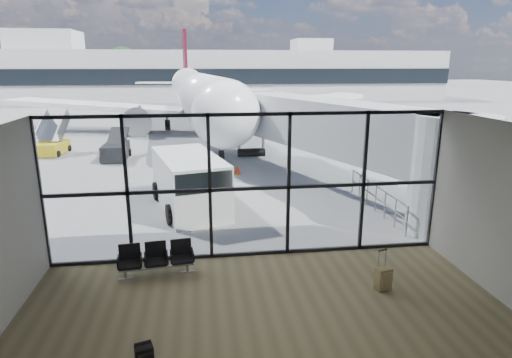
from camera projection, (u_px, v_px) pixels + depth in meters
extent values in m
plane|color=slate|center=(211.00, 114.00, 51.81)|extent=(220.00, 220.00, 0.00)
cube|color=brown|center=(271.00, 330.00, 9.69)|extent=(12.00, 8.00, 0.01)
cube|color=silver|center=(273.00, 134.00, 8.53)|extent=(12.00, 8.00, 0.02)
cube|color=white|center=(250.00, 187.00, 12.94)|extent=(12.00, 0.04, 4.50)
cube|color=black|center=(250.00, 253.00, 13.51)|extent=(12.00, 0.12, 0.10)
cube|color=black|center=(250.00, 189.00, 12.95)|extent=(12.00, 0.12, 0.10)
cube|color=black|center=(249.00, 114.00, 12.37)|extent=(12.00, 0.12, 0.10)
cube|color=black|center=(41.00, 195.00, 12.17)|extent=(0.10, 0.12, 4.50)
cube|color=black|center=(127.00, 191.00, 12.48)|extent=(0.10, 0.12, 4.50)
cube|color=black|center=(210.00, 188.00, 12.79)|extent=(0.10, 0.12, 4.50)
cube|color=black|center=(288.00, 185.00, 13.09)|extent=(0.10, 0.12, 4.50)
cube|color=black|center=(363.00, 183.00, 13.40)|extent=(0.10, 0.12, 4.50)
cube|color=black|center=(435.00, 180.00, 13.71)|extent=(0.10, 0.12, 4.50)
cylinder|color=#A5A8AB|center=(451.00, 176.00, 14.86)|extent=(2.80, 2.80, 4.20)
cube|color=#A5A8AB|center=(322.00, 124.00, 20.99)|extent=(7.45, 14.81, 2.40)
cube|color=#A5A8AB|center=(251.00, 110.00, 27.35)|extent=(2.60, 2.20, 2.60)
cylinder|color=gray|center=(239.00, 143.00, 27.79)|extent=(0.20, 0.20, 1.80)
cylinder|color=gray|center=(263.00, 142.00, 27.99)|extent=(0.20, 0.20, 1.80)
cylinder|color=black|center=(251.00, 152.00, 28.06)|extent=(1.80, 0.56, 0.56)
cylinder|color=gray|center=(407.00, 222.00, 14.87)|extent=(0.06, 0.06, 1.10)
cylinder|color=gray|center=(395.00, 213.00, 15.73)|extent=(0.06, 0.06, 1.10)
cylinder|color=gray|center=(385.00, 205.00, 16.59)|extent=(0.06, 0.06, 1.10)
cylinder|color=gray|center=(376.00, 198.00, 17.45)|extent=(0.06, 0.06, 1.10)
cylinder|color=gray|center=(367.00, 192.00, 18.31)|extent=(0.06, 0.06, 1.10)
cylinder|color=gray|center=(359.00, 186.00, 19.17)|extent=(0.06, 0.06, 1.10)
cylinder|color=gray|center=(352.00, 181.00, 20.03)|extent=(0.06, 0.06, 1.10)
cylinder|color=gray|center=(377.00, 186.00, 17.31)|extent=(0.06, 5.40, 0.06)
cylinder|color=gray|center=(376.00, 197.00, 17.44)|extent=(0.06, 5.40, 0.06)
cube|color=silver|center=(206.00, 76.00, 71.83)|extent=(80.00, 12.00, 8.00)
cube|color=black|center=(207.00, 77.00, 66.00)|extent=(80.00, 0.20, 2.40)
cube|color=silver|center=(45.00, 40.00, 67.20)|extent=(10.00, 8.00, 3.00)
cube|color=silver|center=(311.00, 45.00, 72.85)|extent=(6.00, 6.00, 2.00)
cylinder|color=#382619|center=(23.00, 88.00, 77.76)|extent=(0.50, 0.50, 3.42)
sphere|color=#183313|center=(20.00, 64.00, 76.68)|extent=(6.27, 6.27, 6.27)
cylinder|color=#382619|center=(58.00, 90.00, 78.63)|extent=(0.50, 0.50, 2.70)
sphere|color=#183313|center=(56.00, 71.00, 77.77)|extent=(4.95, 4.95, 4.95)
cylinder|color=#382619|center=(92.00, 88.00, 79.35)|extent=(0.50, 0.50, 3.06)
sphere|color=#183313|center=(90.00, 68.00, 78.38)|extent=(5.61, 5.61, 5.61)
cylinder|color=#382619|center=(125.00, 87.00, 80.07)|extent=(0.50, 0.50, 3.42)
sphere|color=#183313|center=(123.00, 64.00, 78.99)|extent=(6.27, 6.27, 6.27)
cube|color=gray|center=(157.00, 268.00, 12.17)|extent=(2.11, 0.31, 0.04)
cube|color=black|center=(130.00, 265.00, 11.95)|extent=(0.65, 0.62, 0.08)
cube|color=black|center=(130.00, 252.00, 12.14)|extent=(0.60, 0.13, 0.53)
cube|color=black|center=(156.00, 262.00, 12.12)|extent=(0.65, 0.62, 0.08)
cube|color=black|center=(156.00, 250.00, 12.31)|extent=(0.60, 0.13, 0.53)
cube|color=black|center=(182.00, 259.00, 12.29)|extent=(0.65, 0.62, 0.08)
cube|color=black|center=(181.00, 247.00, 12.48)|extent=(0.60, 0.13, 0.53)
cylinder|color=gray|center=(126.00, 275.00, 12.00)|extent=(0.06, 0.06, 0.24)
cylinder|color=gray|center=(188.00, 268.00, 12.40)|extent=(0.06, 0.06, 0.24)
cube|color=black|center=(144.00, 357.00, 8.44)|extent=(0.40, 0.31, 0.48)
cylinder|color=black|center=(143.00, 344.00, 8.48)|extent=(0.34, 0.18, 0.09)
cube|color=olive|center=(383.00, 279.00, 11.35)|extent=(0.46, 0.35, 0.61)
cube|color=olive|center=(387.00, 281.00, 11.23)|extent=(0.34, 0.13, 0.46)
cylinder|color=gray|center=(379.00, 260.00, 11.28)|extent=(0.03, 0.03, 0.51)
cylinder|color=gray|center=(386.00, 258.00, 11.36)|extent=(0.03, 0.03, 0.51)
cube|color=black|center=(383.00, 250.00, 11.26)|extent=(0.27, 0.11, 0.02)
cylinder|color=black|center=(376.00, 288.00, 11.49)|extent=(0.05, 0.07, 0.07)
cylinder|color=black|center=(383.00, 286.00, 11.58)|extent=(0.05, 0.07, 0.07)
cylinder|color=white|center=(199.00, 95.00, 38.66)|extent=(6.63, 31.80, 3.89)
sphere|color=white|center=(226.00, 114.00, 23.78)|extent=(3.89, 3.89, 3.89)
cone|color=white|center=(186.00, 83.00, 55.94)|extent=(4.43, 6.63, 3.89)
cube|color=black|center=(224.00, 104.00, 24.24)|extent=(2.42, 1.46, 0.53)
cube|color=white|center=(98.00, 106.00, 38.00)|extent=(16.19, 7.04, 1.25)
cylinder|color=black|center=(138.00, 120.00, 37.02)|extent=(2.51, 3.76, 2.21)
cube|color=white|center=(160.00, 83.00, 54.71)|extent=(5.98, 2.59, 0.19)
cube|color=white|center=(290.00, 102.00, 41.78)|extent=(15.93, 9.46, 1.25)
cylinder|color=black|center=(261.00, 116.00, 39.33)|extent=(2.51, 3.76, 2.21)
cube|color=white|center=(212.00, 82.00, 56.13)|extent=(6.09, 3.50, 0.19)
cube|color=#510B19|center=(185.00, 56.00, 55.04)|extent=(0.66, 4.01, 6.32)
cylinder|color=gray|center=(221.00, 150.00, 26.39)|extent=(0.21, 0.21, 1.47)
cylinder|color=black|center=(222.00, 156.00, 26.49)|extent=(0.33, 0.76, 0.74)
cylinder|color=black|center=(168.00, 125.00, 39.23)|extent=(0.56, 1.05, 1.01)
cylinder|color=black|center=(231.00, 123.00, 40.48)|extent=(0.56, 1.05, 1.01)
cube|color=silver|center=(189.00, 182.00, 17.78)|extent=(3.39, 5.53, 2.24)
cube|color=black|center=(200.00, 178.00, 15.91)|extent=(2.38, 1.81, 0.78)
cylinder|color=black|center=(171.00, 214.00, 16.07)|extent=(0.46, 0.83, 0.78)
cylinder|color=black|center=(227.00, 207.00, 16.85)|extent=(0.46, 0.83, 0.78)
cylinder|color=black|center=(157.00, 191.00, 19.09)|extent=(0.46, 0.83, 0.78)
cylinder|color=black|center=(205.00, 186.00, 19.87)|extent=(0.46, 0.83, 0.78)
cube|color=black|center=(116.00, 151.00, 27.01)|extent=(1.38, 2.93, 0.97)
cube|color=black|center=(118.00, 137.00, 27.93)|extent=(1.18, 2.43, 1.00)
cylinder|color=black|center=(102.00, 159.00, 26.06)|extent=(0.20, 0.49, 0.49)
cylinder|color=black|center=(125.00, 159.00, 26.24)|extent=(0.20, 0.49, 0.49)
cylinder|color=black|center=(108.00, 153.00, 27.92)|extent=(0.20, 0.49, 0.49)
cylinder|color=black|center=(130.00, 152.00, 28.10)|extent=(0.20, 0.49, 0.49)
cube|color=#B89A15|center=(51.00, 148.00, 28.64)|extent=(1.78, 2.86, 0.78)
cube|color=gray|center=(54.00, 129.00, 29.11)|extent=(1.55, 2.33, 1.45)
cylinder|color=black|center=(33.00, 154.00, 27.72)|extent=(0.23, 0.45, 0.43)
cylinder|color=black|center=(58.00, 154.00, 27.80)|extent=(0.23, 0.45, 0.43)
cylinder|color=black|center=(46.00, 148.00, 29.61)|extent=(0.23, 0.45, 0.43)
cylinder|color=black|center=(69.00, 148.00, 29.69)|extent=(0.23, 0.45, 0.43)
cube|color=orange|center=(158.00, 164.00, 25.92)|extent=(0.39, 0.39, 0.03)
cone|color=orange|center=(158.00, 159.00, 25.86)|extent=(0.37, 0.37, 0.56)
cube|color=#CF510A|center=(256.00, 155.00, 28.40)|extent=(0.38, 0.38, 0.03)
cone|color=#CF510A|center=(256.00, 151.00, 28.34)|extent=(0.36, 0.36, 0.54)
cube|color=red|center=(237.00, 174.00, 23.55)|extent=(0.37, 0.37, 0.03)
cone|color=red|center=(237.00, 169.00, 23.48)|extent=(0.35, 0.35, 0.53)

